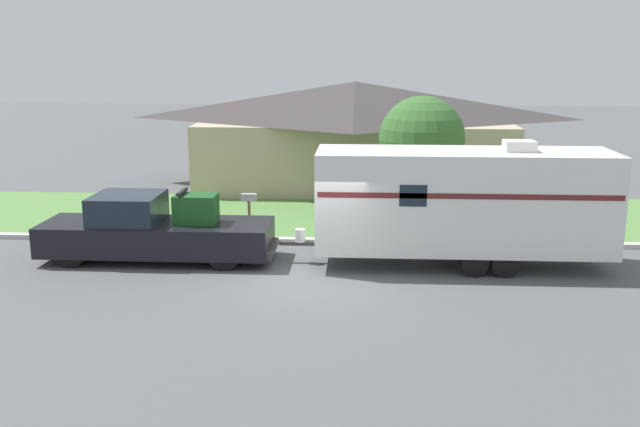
{
  "coord_description": "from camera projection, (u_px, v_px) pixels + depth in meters",
  "views": [
    {
      "loc": [
        1.14,
        -17.29,
        5.78
      ],
      "look_at": [
        -0.01,
        1.71,
        1.4
      ],
      "focal_mm": 40.0,
      "sensor_mm": 36.0,
      "label": 1
    }
  ],
  "objects": [
    {
      "name": "ground_plane",
      "position": [
        316.0,
        282.0,
        18.18
      ],
      "size": [
        120.0,
        120.0,
        0.0
      ],
      "primitive_type": "plane",
      "color": "#515456"
    },
    {
      "name": "house_across_street",
      "position": [
        355.0,
        131.0,
        31.17
      ],
      "size": [
        13.97,
        8.36,
        4.45
      ],
      "color": "tan",
      "rests_on": "ground_plane"
    },
    {
      "name": "lawn_strip",
      "position": [
        330.0,
        216.0,
        25.37
      ],
      "size": [
        80.0,
        7.0,
        0.03
      ],
      "color": "#568442",
      "rests_on": "ground_plane"
    },
    {
      "name": "travel_trailer",
      "position": [
        463.0,
        200.0,
        19.2
      ],
      "size": [
        8.93,
        2.31,
        3.45
      ],
      "color": "black",
      "rests_on": "ground_plane"
    },
    {
      "name": "curb_strip",
      "position": [
        325.0,
        241.0,
        21.81
      ],
      "size": [
        80.0,
        0.3,
        0.14
      ],
      "color": "beige",
      "rests_on": "ground_plane"
    },
    {
      "name": "pickup_truck",
      "position": [
        154.0,
        231.0,
        19.93
      ],
      "size": [
        6.51,
        2.03,
        2.0
      ],
      "color": "black",
      "rests_on": "ground_plane"
    },
    {
      "name": "tree_in_yard",
      "position": [
        422.0,
        139.0,
        23.25
      ],
      "size": [
        2.82,
        2.82,
        4.34
      ],
      "color": "brown",
      "rests_on": "ground_plane"
    },
    {
      "name": "mailbox",
      "position": [
        249.0,
        204.0,
        22.31
      ],
      "size": [
        0.48,
        0.2,
        1.39
      ],
      "color": "brown",
      "rests_on": "ground_plane"
    }
  ]
}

